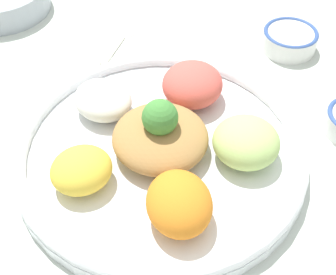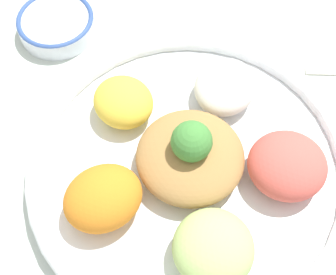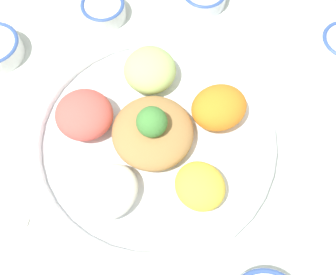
# 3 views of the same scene
# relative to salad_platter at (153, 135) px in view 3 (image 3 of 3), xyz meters

# --- Properties ---
(ground_plane) EXTENTS (2.40, 2.40, 0.00)m
(ground_plane) POSITION_rel_salad_platter_xyz_m (0.01, 0.03, -0.03)
(ground_plane) COLOR silver
(salad_platter) EXTENTS (0.41, 0.41, 0.11)m
(salad_platter) POSITION_rel_salad_platter_xyz_m (0.00, 0.00, 0.00)
(salad_platter) COLOR white
(salad_platter) RESTS_ON ground_plane
(sauce_bowl_far) EXTENTS (0.09, 0.09, 0.04)m
(sauce_bowl_far) POSITION_rel_salad_platter_xyz_m (0.03, -0.29, -0.01)
(sauce_bowl_far) COLOR white
(sauce_bowl_far) RESTS_ON ground_plane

